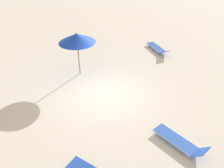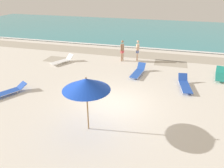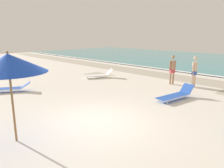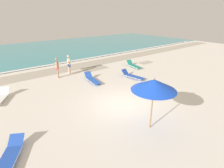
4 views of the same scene
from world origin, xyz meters
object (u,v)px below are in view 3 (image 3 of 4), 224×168
Objects in this scene: sun_lounger_beside_umbrella at (176,95)px; beachgoer_wading_adult at (195,70)px; beach_umbrella at (8,63)px; beachgoer_shoreline_child at (172,68)px; sun_lounger_under_umbrella at (99,75)px; sun_lounger_mid_beach_solo at (7,88)px.

beachgoer_wading_adult reaches higher than sun_lounger_beside_umbrella.
beachgoer_shoreline_child is (-0.69, 9.67, -1.25)m from beach_umbrella.
sun_lounger_beside_umbrella is (1.11, 7.01, -2.03)m from beach_umbrella.
sun_lounger_beside_umbrella is 1.25× the size of beachgoer_shoreline_child.
beachgoer_shoreline_child is at bearing 50.43° from sun_lounger_under_umbrella.
sun_lounger_under_umbrella is at bearing 124.36° from beach_umbrella.
sun_lounger_under_umbrella is at bearing -44.36° from beachgoer_shoreline_child.
beachgoer_wading_adult is at bearing 81.28° from sun_lounger_mid_beach_solo.
beachgoer_wading_adult reaches higher than sun_lounger_under_umbrella.
beachgoer_shoreline_child is (4.63, 1.88, 0.78)m from sun_lounger_under_umbrella.
beach_umbrella reaches higher than beachgoer_wading_adult.
beachgoer_shoreline_child is at bearing 131.84° from sun_lounger_beside_umbrella.
beach_umbrella is 1.46× the size of beachgoer_shoreline_child.
beachgoer_wading_adult is 1.00× the size of beachgoer_shoreline_child.
sun_lounger_mid_beach_solo is at bearing 163.04° from beach_umbrella.
sun_lounger_beside_umbrella reaches higher than sun_lounger_under_umbrella.
sun_lounger_under_umbrella is at bearing 114.10° from sun_lounger_mid_beach_solo.
sun_lounger_mid_beach_solo is at bearing -135.46° from sun_lounger_beside_umbrella.
sun_lounger_under_umbrella is at bearing -179.25° from sun_lounger_beside_umbrella.
sun_lounger_mid_beach_solo is (-0.53, -6.00, -0.02)m from sun_lounger_under_umbrella.
beachgoer_wading_adult reaches higher than sun_lounger_mid_beach_solo.
beach_umbrella reaches higher than sun_lounger_mid_beach_solo.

